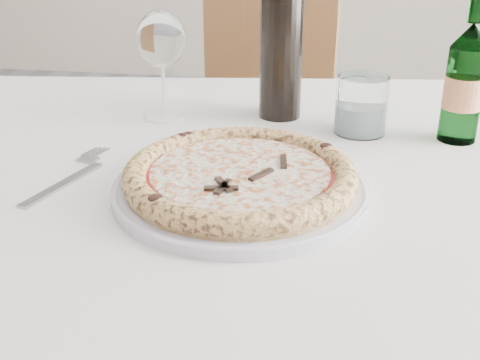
% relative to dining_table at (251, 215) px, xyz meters
% --- Properties ---
extents(dining_table, '(1.66, 1.10, 0.76)m').
position_rel_dining_table_xyz_m(dining_table, '(0.00, 0.00, 0.00)').
color(dining_table, brown).
rests_on(dining_table, floor).
extents(chair_far, '(0.42, 0.42, 0.93)m').
position_rel_dining_table_xyz_m(chair_far, '(-0.09, 0.82, -0.14)').
color(chair_far, brown).
rests_on(chair_far, floor).
extents(plate, '(0.32, 0.32, 0.02)m').
position_rel_dining_table_xyz_m(plate, '(0.00, -0.10, 0.09)').
color(plate, silver).
rests_on(plate, dining_table).
extents(pizza, '(0.29, 0.29, 0.03)m').
position_rel_dining_table_xyz_m(pizza, '(-0.00, -0.10, 0.11)').
color(pizza, tan).
rests_on(pizza, plate).
extents(fork, '(0.06, 0.21, 0.00)m').
position_rel_dining_table_xyz_m(fork, '(-0.23, -0.08, 0.08)').
color(fork, '#8E949E').
rests_on(fork, dining_table).
extents(wine_glass, '(0.08, 0.08, 0.18)m').
position_rel_dining_table_xyz_m(wine_glass, '(-0.17, 0.18, 0.21)').
color(wine_glass, white).
rests_on(wine_glass, dining_table).
extents(tumbler, '(0.08, 0.08, 0.09)m').
position_rel_dining_table_xyz_m(tumbler, '(0.15, 0.15, 0.12)').
color(tumbler, white).
rests_on(tumbler, dining_table).
extents(beer_bottle, '(0.06, 0.06, 0.22)m').
position_rel_dining_table_xyz_m(beer_bottle, '(0.30, 0.14, 0.17)').
color(beer_bottle, '#37743F').
rests_on(beer_bottle, dining_table).
extents(wine_bottle, '(0.07, 0.07, 0.29)m').
position_rel_dining_table_xyz_m(wine_bottle, '(0.02, 0.22, 0.21)').
color(wine_bottle, black).
rests_on(wine_bottle, dining_table).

